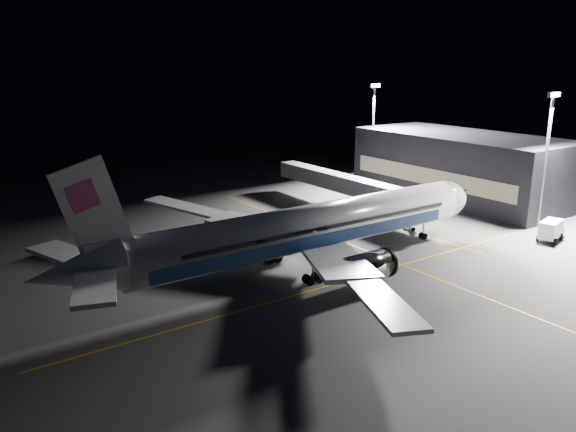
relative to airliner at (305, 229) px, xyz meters
The scene contains 14 objects.
ground 5.27m from the airliner, ahead, with size 200.00×200.00×0.00m, color #4C4C4F.
guide_line_main 12.22m from the airliner, ahead, with size 0.25×80.00×0.01m, color gold.
guide_line_cross 7.99m from the airliner, 79.83° to the right, with size 70.00×0.25×0.01m, color gold.
guide_line_side 25.67m from the airliner, 23.43° to the left, with size 0.25×40.00×0.01m, color gold.
airliner is the anchor object (origin of this frame).
terminal 49.10m from the airliner, 16.57° to the left, with size 18.12×40.00×12.00m.
jet_bridge 29.31m from the airliner, 38.04° to the left, with size 3.60×34.40×6.30m.
floodlight_mast_north 52.56m from the airliner, 37.91° to the left, with size 2.40×0.68×20.70m.
floodlight_mast_south 42.13m from the airliner, ahead, with size 2.40×0.67×20.70m.
service_truck 38.36m from the airliner, 16.51° to the right, with size 6.10×3.63×2.93m.
baggage_tug 9.16m from the airliner, 84.46° to the left, with size 2.58×2.22×1.67m.
safety_cone_a 10.59m from the airliner, 41.08° to the left, with size 0.36×0.36×0.54m, color #EC4609.
safety_cone_b 15.52m from the airliner, 71.85° to the left, with size 0.37×0.37×0.56m, color #EC4609.
safety_cone_c 14.72m from the airliner, 74.26° to the left, with size 0.41×0.41×0.61m, color #EC4609.
Camera 1 is at (-40.34, -52.81, 25.12)m, focal length 35.00 mm.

